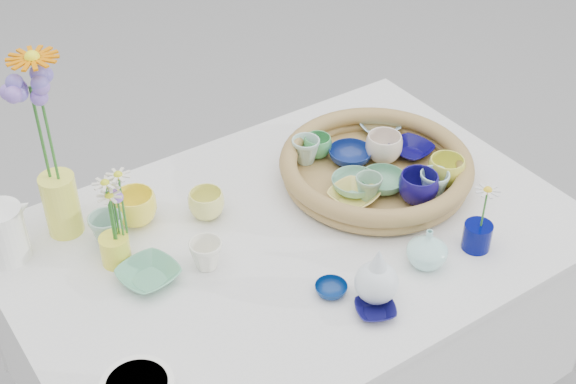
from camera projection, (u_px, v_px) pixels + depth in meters
wicker_tray at (376, 168)px, 1.96m from camera, size 0.47×0.47×0.08m
tray_ceramic_0 at (350, 156)px, 2.01m from camera, size 0.12×0.12×0.03m
tray_ceramic_1 at (411, 150)px, 2.04m from camera, size 0.13×0.13×0.03m
tray_ceramic_2 at (446, 171)px, 1.92m from camera, size 0.11×0.11×0.07m
tray_ceramic_3 at (383, 182)px, 1.92m from camera, size 0.14×0.14×0.03m
tray_ceramic_4 at (369, 188)px, 1.88m from camera, size 0.07×0.07×0.06m
tray_ceramic_5 at (355, 185)px, 1.91m from camera, size 0.13×0.13×0.03m
tray_ceramic_6 at (306, 151)px, 2.00m from camera, size 0.08×0.08×0.07m
tray_ceramic_7 at (384, 148)px, 2.00m from camera, size 0.11×0.11×0.07m
tray_ceramic_8 at (379, 126)px, 2.13m from camera, size 0.14×0.14×0.03m
tray_ceramic_9 at (418, 188)px, 1.87m from camera, size 0.10×0.10×0.08m
tray_ceramic_10 at (354, 196)px, 1.88m from camera, size 0.14×0.14×0.03m
tray_ceramic_11 at (434, 185)px, 1.89m from camera, size 0.08×0.08×0.07m
tray_ceramic_12 at (318, 146)px, 2.02m from camera, size 0.08×0.08×0.06m
loose_ceramic_0 at (135, 208)px, 1.83m from camera, size 0.12×0.12×0.08m
loose_ceramic_1 at (206, 204)px, 1.86m from camera, size 0.10×0.10×0.07m
loose_ceramic_2 at (149, 275)px, 1.69m from camera, size 0.15×0.15×0.03m
loose_ceramic_3 at (206, 255)px, 1.72m from camera, size 0.08×0.08×0.07m
loose_ceramic_4 at (331, 289)px, 1.67m from camera, size 0.09×0.09×0.02m
loose_ceramic_5 at (107, 230)px, 1.78m from camera, size 0.10×0.10×0.07m
loose_ceramic_6 at (375, 310)px, 1.62m from camera, size 0.11×0.11×0.02m
bud_vase_paleblue at (377, 274)px, 1.62m from camera, size 0.10×0.10×0.14m
bud_vase_seafoam at (428, 248)px, 1.71m from camera, size 0.11×0.11×0.09m
bud_vase_cobalt at (477, 236)px, 1.77m from camera, size 0.07×0.07×0.06m
single_daisy at (484, 208)px, 1.72m from camera, size 0.07×0.07×0.12m
tall_vase_yellow at (61, 204)px, 1.79m from camera, size 0.08×0.08×0.15m
gerbera at (46, 122)px, 1.65m from camera, size 0.13×0.13×0.31m
hydrangea at (40, 133)px, 1.68m from camera, size 0.09×0.09×0.31m
white_pitcher at (4, 233)px, 1.72m from camera, size 0.16×0.13×0.13m
daisy_cup at (115, 250)px, 1.73m from camera, size 0.08×0.08×0.07m
daisy_posy at (113, 204)px, 1.67m from camera, size 0.11×0.11×0.16m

